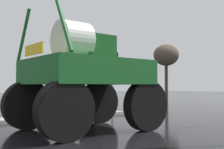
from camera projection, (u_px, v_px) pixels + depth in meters
median_island at (45, 117)px, 13.92m from camera, size 1.23×9.42×0.15m
oversize_sprayer at (85, 77)px, 10.40m from camera, size 4.28×5.20×4.54m
traffic_signal_near_left at (114, 67)px, 17.86m from camera, size 0.24×0.54×3.92m
bare_tree_left at (166, 56)px, 29.97m from camera, size 2.71×2.71×6.13m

